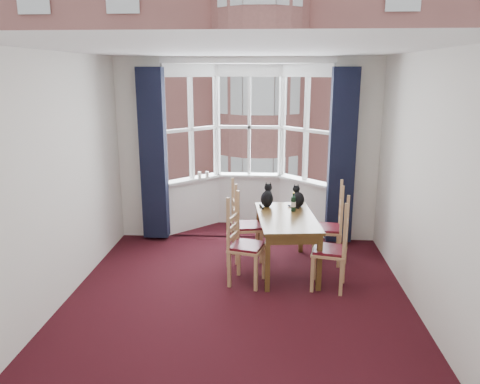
# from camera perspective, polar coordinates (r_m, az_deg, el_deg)

# --- Properties ---
(floor) EXTENTS (4.50, 4.50, 0.00)m
(floor) POSITION_cam_1_polar(r_m,az_deg,el_deg) (5.52, -0.32, -13.40)
(floor) COLOR black
(floor) RESTS_ON ground
(ceiling) EXTENTS (4.50, 4.50, 0.00)m
(ceiling) POSITION_cam_1_polar(r_m,az_deg,el_deg) (4.89, -0.37, 17.04)
(ceiling) COLOR white
(ceiling) RESTS_ON floor
(wall_left) EXTENTS (0.00, 4.50, 4.50)m
(wall_left) POSITION_cam_1_polar(r_m,az_deg,el_deg) (5.53, -21.51, 1.11)
(wall_left) COLOR silver
(wall_left) RESTS_ON floor
(wall_right) EXTENTS (0.00, 4.50, 4.50)m
(wall_right) POSITION_cam_1_polar(r_m,az_deg,el_deg) (5.28, 21.86, 0.50)
(wall_right) COLOR silver
(wall_right) RESTS_ON floor
(wall_near) EXTENTS (4.00, 0.00, 4.00)m
(wall_near) POSITION_cam_1_polar(r_m,az_deg,el_deg) (2.89, -3.39, -9.65)
(wall_near) COLOR silver
(wall_near) RESTS_ON floor
(wall_back_pier_left) EXTENTS (0.70, 0.12, 2.80)m
(wall_back_pier_left) POSITION_cam_1_polar(r_m,az_deg,el_deg) (7.48, -11.91, 5.08)
(wall_back_pier_left) COLOR silver
(wall_back_pier_left) RESTS_ON floor
(wall_back_pier_right) EXTENTS (0.70, 0.12, 2.80)m
(wall_back_pier_right) POSITION_cam_1_polar(r_m,az_deg,el_deg) (7.34, 13.89, 4.79)
(wall_back_pier_right) COLOR silver
(wall_back_pier_right) RESTS_ON floor
(bay_window) EXTENTS (2.76, 0.94, 2.80)m
(bay_window) POSITION_cam_1_polar(r_m,az_deg,el_deg) (7.72, 1.04, 5.67)
(bay_window) COLOR white
(bay_window) RESTS_ON floor
(curtain_left) EXTENTS (0.38, 0.22, 2.60)m
(curtain_left) POSITION_cam_1_polar(r_m,az_deg,el_deg) (7.26, -10.50, 4.47)
(curtain_left) COLOR black
(curtain_left) RESTS_ON floor
(curtain_right) EXTENTS (0.38, 0.22, 2.60)m
(curtain_right) POSITION_cam_1_polar(r_m,az_deg,el_deg) (7.13, 12.30, 4.20)
(curtain_right) COLOR black
(curtain_right) RESTS_ON floor
(dining_table) EXTENTS (0.86, 1.42, 0.75)m
(dining_table) POSITION_cam_1_polar(r_m,az_deg,el_deg) (6.17, 5.69, -3.82)
(dining_table) COLOR brown
(dining_table) RESTS_ON floor
(chair_left_near) EXTENTS (0.50, 0.51, 0.92)m
(chair_left_near) POSITION_cam_1_polar(r_m,az_deg,el_deg) (5.85, 0.00, -6.67)
(chair_left_near) COLOR tan
(chair_left_near) RESTS_ON floor
(chair_left_far) EXTENTS (0.47, 0.49, 0.92)m
(chair_left_far) POSITION_cam_1_polar(r_m,az_deg,el_deg) (6.55, 0.07, -4.32)
(chair_left_far) COLOR tan
(chair_left_far) RESTS_ON floor
(chair_right_near) EXTENTS (0.48, 0.50, 0.92)m
(chair_right_near) POSITION_cam_1_polar(r_m,az_deg,el_deg) (5.79, 11.74, -7.19)
(chair_right_near) COLOR tan
(chair_right_near) RESTS_ON floor
(chair_right_far) EXTENTS (0.44, 0.46, 0.92)m
(chair_right_far) POSITION_cam_1_polar(r_m,az_deg,el_deg) (6.58, 11.31, -4.52)
(chair_right_far) COLOR tan
(chair_right_far) RESTS_ON floor
(cat_left) EXTENTS (0.21, 0.27, 0.34)m
(cat_left) POSITION_cam_1_polar(r_m,az_deg,el_deg) (6.53, 3.32, -0.67)
(cat_left) COLOR black
(cat_left) RESTS_ON dining_table
(cat_right) EXTENTS (0.24, 0.27, 0.32)m
(cat_right) POSITION_cam_1_polar(r_m,az_deg,el_deg) (6.56, 7.11, -0.75)
(cat_right) COLOR black
(cat_right) RESTS_ON dining_table
(wine_bottle) EXTENTS (0.07, 0.07, 0.26)m
(wine_bottle) POSITION_cam_1_polar(r_m,az_deg,el_deg) (6.34, 6.52, -1.33)
(wine_bottle) COLOR black
(wine_bottle) RESTS_ON dining_table
(candle_tall) EXTENTS (0.06, 0.06, 0.11)m
(candle_tall) POSITION_cam_1_polar(r_m,az_deg,el_deg) (7.73, -4.95, 2.06)
(candle_tall) COLOR white
(candle_tall) RESTS_ON bay_window
(candle_short) EXTENTS (0.06, 0.06, 0.11)m
(candle_short) POSITION_cam_1_polar(r_m,az_deg,el_deg) (7.75, -4.02, 2.10)
(candle_short) COLOR white
(candle_short) RESTS_ON bay_window
(street) EXTENTS (80.00, 80.00, 0.00)m
(street) POSITION_cam_1_polar(r_m,az_deg,el_deg) (38.10, 2.94, 1.44)
(street) COLOR #333335
(street) RESTS_ON ground
(tenement_building) EXTENTS (18.40, 7.80, 15.20)m
(tenement_building) POSITION_cam_1_polar(r_m,az_deg,el_deg) (18.91, 2.58, 11.48)
(tenement_building) COLOR #A75F56
(tenement_building) RESTS_ON street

